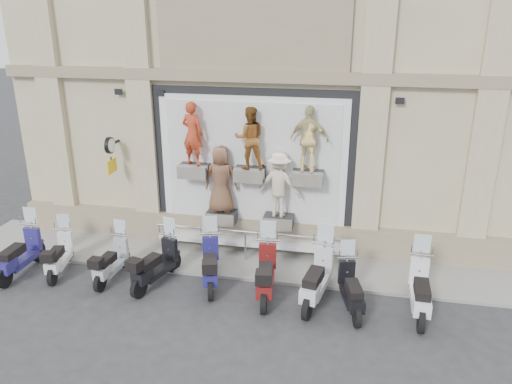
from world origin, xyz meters
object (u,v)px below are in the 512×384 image
scooter_f (266,265)px  scooter_i (421,281)px  scooter_e (210,256)px  scooter_d (156,256)px  scooter_a (19,246)px  scooter_g (317,269)px  scooter_c (111,254)px  guard_rail (245,247)px  scooter_h (352,281)px  clock_sign_bracket (111,150)px  scooter_b (58,248)px

scooter_f → scooter_i: scooter_f is taller
scooter_e → scooter_d: bearing=175.2°
scooter_i → scooter_a: bearing=-177.3°
scooter_a → scooter_g: bearing=0.1°
scooter_c → guard_rail: bearing=28.3°
scooter_a → scooter_g: (7.57, 0.16, 0.05)m
scooter_d → scooter_f: size_ratio=0.94×
scooter_d → scooter_g: (3.94, -0.02, 0.07)m
guard_rail → scooter_h: 3.34m
scooter_c → scooter_f: scooter_f is taller
clock_sign_bracket → scooter_i: size_ratio=0.51×
scooter_i → scooter_d: bearing=-178.5°
guard_rail → scooter_i: scooter_i is taller
scooter_d → scooter_e: bearing=26.0°
scooter_b → scooter_f: (5.42, -0.05, 0.12)m
scooter_b → scooter_e: scooter_e is taller
scooter_a → scooter_c: 2.44m
scooter_a → scooter_d: scooter_a is taller
scooter_g → scooter_i: (2.29, -0.01, -0.03)m
scooter_b → scooter_h: size_ratio=0.96×
guard_rail → scooter_a: bearing=-162.5°
scooter_h → scooter_i: (1.50, 0.17, 0.08)m
scooter_c → scooter_d: bearing=0.9°
scooter_b → scooter_h: (7.40, -0.26, 0.03)m
guard_rail → scooter_e: (-0.59, -1.31, 0.32)m
scooter_f → scooter_i: (3.49, -0.04, -0.01)m
scooter_a → scooter_h: scooter_a is taller
scooter_e → scooter_f: 1.45m
scooter_h → scooter_i: size_ratio=0.90×
clock_sign_bracket → scooter_a: clock_sign_bracket is taller
scooter_g → scooter_c: bearing=-170.7°
scooter_c → scooter_g: bearing=1.5°
scooter_h → scooter_i: 1.51m
guard_rail → scooter_d: bearing=-140.6°
guard_rail → scooter_d: 2.48m
clock_sign_bracket → scooter_d: clock_sign_bracket is taller
clock_sign_bracket → scooter_g: clock_sign_bracket is taller
scooter_g → scooter_i: scooter_g is taller
scooter_e → scooter_f: bearing=-25.4°
scooter_i → scooter_b: bearing=-178.8°
guard_rail → scooter_i: size_ratio=2.52×
guard_rail → clock_sign_bracket: size_ratio=4.96×
scooter_b → scooter_e: size_ratio=0.89×
scooter_b → scooter_i: (8.90, -0.09, 0.11)m
scooter_g → scooter_h: (0.79, -0.18, -0.11)m
scooter_d → scooter_f: bearing=15.3°
clock_sign_bracket → scooter_f: size_ratio=0.50×
scooter_c → scooter_h: bearing=-0.2°
scooter_c → scooter_h: size_ratio=0.95×
scooter_h → scooter_i: scooter_i is taller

